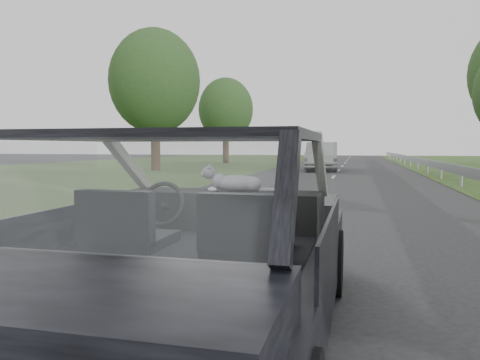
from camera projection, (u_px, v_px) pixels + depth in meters
The scene contains 10 objects.
ground at pixel (199, 343), 3.24m from camera, with size 140.00×140.00×0.00m, color #3D3D40.
subject_car at pixel (198, 240), 3.19m from camera, with size 1.80×4.00×1.45m, color black.
dashboard at pixel (223, 210), 3.78m from camera, with size 1.58×0.45×0.30m, color black.
driver_seat at pixel (124, 222), 2.99m from camera, with size 0.50×0.72×0.42m, color black.
passenger_seat at pixel (245, 227), 2.80m from camera, with size 0.50×0.72×0.42m, color black.
steering_wheel at pixel (163, 204), 3.59m from camera, with size 0.36×0.36×0.04m, color black.
cat at pixel (237, 182), 3.75m from camera, with size 0.51×0.16×0.23m, color #A2A2A2.
other_car at pixel (322, 156), 26.39m from camera, with size 1.92×4.87×1.60m, color #AFAFAF.
tree_5 at pixel (155, 102), 26.13m from camera, with size 5.07×5.07×7.68m, color #26421D, non-canonical shape.
tree_6 at pixel (226, 122), 37.85m from camera, with size 4.42×4.42×6.70m, color #26421D, non-canonical shape.
Camera 1 is at (1.05, -2.98, 1.36)m, focal length 35.00 mm.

